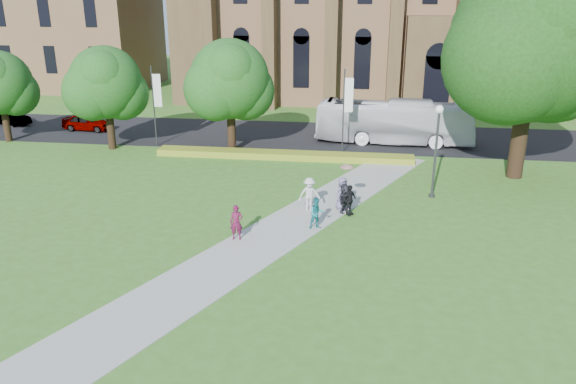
# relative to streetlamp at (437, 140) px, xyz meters

# --- Properties ---
(ground) EXTENTS (160.00, 160.00, 0.00)m
(ground) POSITION_rel_streetlamp_xyz_m (-7.50, -6.50, -3.30)
(ground) COLOR #3D6A1F
(ground) RESTS_ON ground
(road) EXTENTS (160.00, 10.00, 0.02)m
(road) POSITION_rel_streetlamp_xyz_m (-7.50, 13.50, -3.29)
(road) COLOR black
(road) RESTS_ON ground
(footpath) EXTENTS (15.58, 28.54, 0.04)m
(footpath) POSITION_rel_streetlamp_xyz_m (-7.50, -5.50, -3.28)
(footpath) COLOR #B2B2A8
(footpath) RESTS_ON ground
(flower_hedge) EXTENTS (18.00, 1.40, 0.45)m
(flower_hedge) POSITION_rel_streetlamp_xyz_m (-9.50, 6.70, -3.07)
(flower_hedge) COLOR gold
(flower_hedge) RESTS_ON ground
(building_west) EXTENTS (22.00, 14.00, 18.30)m
(building_west) POSITION_rel_streetlamp_xyz_m (-41.50, 35.50, 5.91)
(building_west) COLOR brown
(building_west) RESTS_ON ground
(streetlamp) EXTENTS (0.44, 0.44, 5.24)m
(streetlamp) POSITION_rel_streetlamp_xyz_m (0.00, 0.00, 0.00)
(streetlamp) COLOR #38383D
(streetlamp) RESTS_ON ground
(large_tree) EXTENTS (9.60, 9.60, 13.20)m
(large_tree) POSITION_rel_streetlamp_xyz_m (5.50, 4.50, 5.07)
(large_tree) COLOR #332114
(large_tree) RESTS_ON ground
(street_tree_0) EXTENTS (5.20, 5.20, 7.50)m
(street_tree_0) POSITION_rel_streetlamp_xyz_m (-22.50, 7.50, 1.58)
(street_tree_0) COLOR #332114
(street_tree_0) RESTS_ON ground
(street_tree_1) EXTENTS (5.60, 5.60, 8.05)m
(street_tree_1) POSITION_rel_streetlamp_xyz_m (-13.50, 8.00, 1.93)
(street_tree_1) COLOR #332114
(street_tree_1) RESTS_ON ground
(banner_pole_0) EXTENTS (0.70, 0.10, 6.00)m
(banner_pole_0) POSITION_rel_streetlamp_xyz_m (-5.39, 8.70, 0.09)
(banner_pole_0) COLOR #38383D
(banner_pole_0) RESTS_ON ground
(banner_pole_1) EXTENTS (0.70, 0.10, 6.00)m
(banner_pole_1) POSITION_rel_streetlamp_xyz_m (-19.39, 8.70, 0.09)
(banner_pole_1) COLOR #38383D
(banner_pole_1) RESTS_ON ground
(tour_coach) EXTENTS (12.01, 3.40, 3.31)m
(tour_coach) POSITION_rel_streetlamp_xyz_m (-1.76, 12.01, -1.62)
(tour_coach) COLOR white
(tour_coach) RESTS_ON road
(car_0) EXTENTS (4.23, 1.97, 1.40)m
(car_0) POSITION_rel_streetlamp_xyz_m (-27.09, 12.78, -2.58)
(car_0) COLOR gray
(car_0) RESTS_ON road
(car_1) EXTENTS (3.97, 2.24, 1.24)m
(car_1) POSITION_rel_streetlamp_xyz_m (-34.78, 13.84, -2.66)
(car_1) COLOR gray
(car_1) RESTS_ON road
(pedestrian_0) EXTENTS (0.65, 0.46, 1.67)m
(pedestrian_0) POSITION_rel_streetlamp_xyz_m (-9.63, -7.31, -2.42)
(pedestrian_0) COLOR #591433
(pedestrian_0) RESTS_ON footpath
(pedestrian_1) EXTENTS (0.94, 0.86, 1.56)m
(pedestrian_1) POSITION_rel_streetlamp_xyz_m (-6.06, -5.51, -2.47)
(pedestrian_1) COLOR #19777F
(pedestrian_1) RESTS_ON footpath
(pedestrian_2) EXTENTS (1.31, 0.99, 1.80)m
(pedestrian_2) POSITION_rel_streetlamp_xyz_m (-6.67, -3.13, -2.35)
(pedestrian_2) COLOR #BCBCBC
(pedestrian_2) RESTS_ON footpath
(pedestrian_3) EXTENTS (0.91, 0.98, 1.62)m
(pedestrian_3) POSITION_rel_streetlamp_xyz_m (-4.56, -3.48, -2.44)
(pedestrian_3) COLOR black
(pedestrian_3) RESTS_ON footpath
(pedestrian_4) EXTENTS (1.03, 0.97, 1.77)m
(pedestrian_4) POSITION_rel_streetlamp_xyz_m (-4.95, -2.76, -2.37)
(pedestrian_4) COLOR slate
(pedestrian_4) RESTS_ON footpath
(pedestrian_5) EXTENTS (1.00, 1.52, 1.57)m
(pedestrian_5) POSITION_rel_streetlamp_xyz_m (-4.83, -3.15, -2.47)
(pedestrian_5) COLOR #282830
(pedestrian_5) RESTS_ON footpath
(parasol) EXTENTS (0.71, 0.71, 0.61)m
(parasol) POSITION_rel_streetlamp_xyz_m (-4.77, -2.66, -1.18)
(parasol) COLOR #D19399
(parasol) RESTS_ON pedestrian_4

